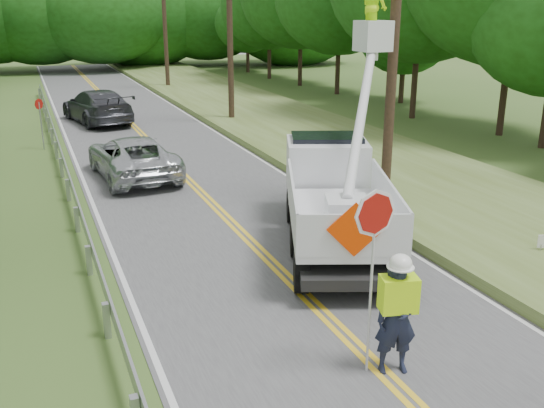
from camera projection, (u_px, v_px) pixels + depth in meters
name	position (u px, v px, depth m)	size (l,w,h in m)	color
road	(187.00, 179.00, 21.53)	(7.20, 96.00, 0.03)	#4B4B4D
guardrail	(66.00, 169.00, 20.73)	(0.18, 48.00, 0.77)	#A1A4A9
utility_poles	(284.00, 22.00, 24.35)	(1.60, 43.30, 10.00)	black
tall_grass_verge	(362.00, 158.00, 24.03)	(7.00, 96.00, 0.30)	#4F6325
treeline_horizon	(91.00, 11.00, 57.73)	(56.28, 15.20, 11.54)	#194610
flagger	(397.00, 310.00, 9.86)	(1.21, 0.63, 3.19)	#191E33
bucket_truck	(335.00, 178.00, 16.07)	(5.12, 7.12, 6.67)	black
suv_silver	(133.00, 157.00, 21.57)	(2.46, 5.34, 1.48)	#B7BBBF
suv_darkgrey	(97.00, 106.00, 31.85)	(2.42, 5.95, 1.73)	#3A3B42
stop_sign_permanent	(40.00, 117.00, 25.66)	(0.35, 0.34, 2.18)	#A1A4A9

